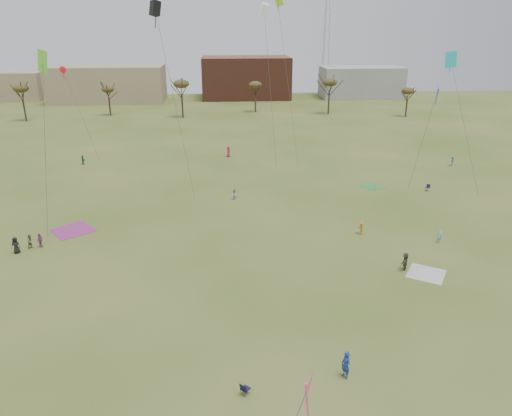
{
  "coord_description": "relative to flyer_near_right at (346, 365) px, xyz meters",
  "views": [
    {
      "loc": [
        -3.02,
        -28.23,
        21.12
      ],
      "look_at": [
        0.0,
        12.0,
        5.5
      ],
      "focal_mm": 33.46,
      "sensor_mm": 36.0,
      "label": 1
    }
  ],
  "objects": [
    {
      "name": "building_grey",
      "position": [
        35.5,
        122.19,
        3.54
      ],
      "size": [
        24.0,
        12.0,
        9.0
      ],
      "primitive_type": "cube",
      "color": "gray",
      "rests_on": "ground"
    },
    {
      "name": "spectator_fore_c",
      "position": [
        9.0,
        13.67,
        -0.1
      ],
      "size": [
        1.26,
        1.61,
        1.7
      ],
      "primitive_type": "imported",
      "rotation": [
        0.0,
        0.0,
        4.16
      ],
      "color": "#504739",
      "rests_on": "ground"
    },
    {
      "name": "blanket_plum",
      "position": [
        -23.96,
        25.07,
        -0.95
      ],
      "size": [
        5.43,
        5.43,
        0.03
      ],
      "primitive_type": "cube",
      "rotation": [
        0.0,
        0.0,
        0.64
      ],
      "color": "#982E7C",
      "rests_on": "ground"
    },
    {
      "name": "flyer_far_c",
      "position": [
        29.07,
        46.73,
        -0.21
      ],
      "size": [
        0.83,
        1.09,
        1.48
      ],
      "primitive_type": "imported",
      "rotation": [
        0.0,
        0.0,
        4.38
      ],
      "color": "#1C5383",
      "rests_on": "ground"
    },
    {
      "name": "blanket_olive",
      "position": [
        13.36,
        37.52,
        -0.95
      ],
      "size": [
        3.38,
        3.38,
        0.03
      ],
      "primitive_type": "cube",
      "rotation": [
        0.0,
        0.0,
        1.91
      ],
      "color": "green",
      "rests_on": "ground"
    },
    {
      "name": "spectator_fore_b",
      "position": [
        -26.84,
        20.89,
        -0.19
      ],
      "size": [
        0.89,
        0.94,
        1.52
      ],
      "primitive_type": "imported",
      "rotation": [
        0.0,
        0.0,
        0.98
      ],
      "color": "#7B704E",
      "rests_on": "ground"
    },
    {
      "name": "blanket_cream",
      "position": [
        10.7,
        12.73,
        -0.95
      ],
      "size": [
        4.25,
        4.25,
        0.03
      ],
      "primitive_type": "cube",
      "rotation": [
        0.0,
        0.0,
        2.57
      ],
      "color": "silver",
      "rests_on": "ground"
    },
    {
      "name": "kites_aloft",
      "position": [
        -6.19,
        34.01,
        18.78
      ],
      "size": [
        76.96,
        64.52,
        24.72
      ],
      "color": "#ED3E1B",
      "rests_on": "ground"
    },
    {
      "name": "building_tan_west",
      "position": [
        -69.5,
        126.19,
        3.04
      ],
      "size": [
        20.0,
        12.0,
        8.0
      ],
      "primitive_type": "cube",
      "color": "#937F60",
      "rests_on": "ground"
    },
    {
      "name": "spectator_mid_e",
      "position": [
        -6.0,
        33.51,
        -0.23
      ],
      "size": [
        0.89,
        0.88,
        1.44
      ],
      "primitive_type": "imported",
      "rotation": [
        0.0,
        0.0,
        5.54
      ],
      "color": "silver",
      "rests_on": "ground"
    },
    {
      "name": "spectator_mid_d",
      "position": [
        -25.99,
        21.08,
        -0.2
      ],
      "size": [
        0.52,
        0.94,
        1.51
      ],
      "primitive_type": "imported",
      "rotation": [
        0.0,
        0.0,
        1.39
      ],
      "color": "#A04294",
      "rests_on": "ground"
    },
    {
      "name": "flyer_mid_c",
      "position": [
        14.65,
        19.11,
        -0.26
      ],
      "size": [
        0.57,
        0.44,
        1.39
      ],
      "primitive_type": "imported",
      "rotation": [
        0.0,
        0.0,
        2.91
      ],
      "color": "#76BEC6",
      "rests_on": "ground"
    },
    {
      "name": "flyer_far_a",
      "position": [
        -29.73,
        51.98,
        -0.23
      ],
      "size": [
        1.11,
        1.37,
        1.46
      ],
      "primitive_type": "imported",
      "rotation": [
        0.0,
        0.0,
        2.16
      ],
      "color": "#297D39",
      "rests_on": "ground"
    },
    {
      "name": "ground",
      "position": [
        -4.5,
        4.19,
        -0.96
      ],
      "size": [
        260.0,
        260.0,
        0.0
      ],
      "primitive_type": "plane",
      "color": "#3F561A",
      "rests_on": "ground"
    },
    {
      "name": "camp_chair_right",
      "position": [
        20.2,
        35.11,
        -0.7
      ],
      "size": [
        0.74,
        0.74,
        0.87
      ],
      "rotation": [
        0.0,
        0.0,
        5.45
      ],
      "color": "#141738",
      "rests_on": "ground"
    },
    {
      "name": "flyer_far_b",
      "position": [
        -6.31,
        54.88,
        -0.07
      ],
      "size": [
        0.9,
        1.03,
        1.77
      ],
      "primitive_type": "imported",
      "rotation": [
        0.0,
        0.0,
        1.08
      ],
      "color": "#C52144",
      "rests_on": "ground"
    },
    {
      "name": "camp_chair_center",
      "position": [
        -6.44,
        -1.05,
        -0.7
      ],
      "size": [
        0.74,
        0.74,
        0.87
      ],
      "rotation": [
        0.0,
        0.0,
        2.41
      ],
      "color": "#141233",
      "rests_on": "ground"
    },
    {
      "name": "radio_tower",
      "position": [
        25.5,
        129.19,
        18.25
      ],
      "size": [
        1.51,
        1.72,
        41.0
      ],
      "color": "#9EA3A8",
      "rests_on": "ground"
    },
    {
      "name": "tree_line",
      "position": [
        -7.34,
        83.31,
        6.13
      ],
      "size": [
        117.44,
        49.32,
        8.91
      ],
      "color": "#3A2B1E",
      "rests_on": "ground"
    },
    {
      "name": "building_tan",
      "position": [
        -39.5,
        119.19,
        4.04
      ],
      "size": [
        32.0,
        14.0,
        10.0
      ],
      "primitive_type": "cube",
      "color": "#937F60",
      "rests_on": "ground"
    },
    {
      "name": "flyer_near_right",
      "position": [
        0.0,
        0.0,
        0.0
      ],
      "size": [
        0.7,
        0.82,
        1.91
      ],
      "primitive_type": "imported",
      "rotation": [
        0.0,
        0.0,
        5.14
      ],
      "color": "navy",
      "rests_on": "ground"
    },
    {
      "name": "building_brick",
      "position": [
        0.5,
        124.19,
        5.04
      ],
      "size": [
        26.0,
        16.0,
        12.0
      ],
      "primitive_type": "cube",
      "color": "brown",
      "rests_on": "ground"
    },
    {
      "name": "flyer_mid_a",
      "position": [
        -27.87,
        19.84,
        -0.11
      ],
      "size": [
        0.85,
        0.57,
        1.7
      ],
      "primitive_type": "imported",
      "rotation": [
        0.0,
        0.0,
        -0.04
      ],
      "color": "black",
      "rests_on": "ground"
    },
    {
      "name": "flyer_mid_b",
      "position": [
        7.2,
        21.77,
        -0.24
      ],
      "size": [
        0.66,
        0.99,
        1.43
      ],
      "primitive_type": "imported",
      "rotation": [
        0.0,
        0.0,
        4.86
      ],
      "color": "#B87522",
      "rests_on": "ground"
    }
  ]
}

